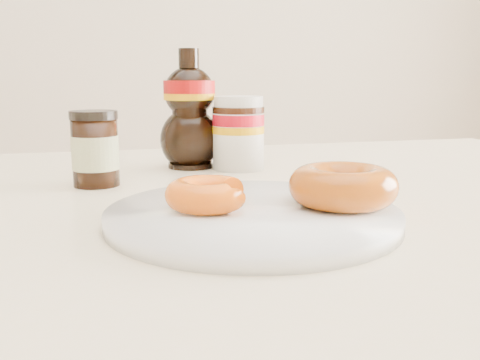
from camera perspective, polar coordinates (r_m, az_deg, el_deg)
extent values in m
cube|color=beige|center=(0.69, -0.11, -2.89)|extent=(1.40, 0.90, 0.04)
cylinder|color=#C6B28C|center=(1.40, 21.62, -12.58)|extent=(0.06, 0.06, 0.71)
cylinder|color=white|center=(0.54, 1.35, -3.82)|extent=(0.30, 0.30, 0.01)
torus|color=white|center=(0.54, 1.35, -3.71)|extent=(0.30, 0.30, 0.01)
torus|color=#EE4F0D|center=(0.54, -3.52, -1.52)|extent=(0.11, 0.11, 0.03)
torus|color=#994909|center=(0.57, 10.92, -0.60)|extent=(0.14, 0.14, 0.04)
cylinder|color=white|center=(0.85, -0.18, 4.38)|extent=(0.08, 0.08, 0.10)
cylinder|color=maroon|center=(0.85, -0.18, 6.46)|extent=(0.08, 0.08, 0.02)
cylinder|color=#D89905|center=(0.85, -0.18, 5.42)|extent=(0.08, 0.08, 0.01)
cylinder|color=black|center=(0.85, -0.18, 7.50)|extent=(0.08, 0.08, 0.01)
cylinder|color=white|center=(0.85, -0.18, 8.28)|extent=(0.08, 0.08, 0.02)
cylinder|color=black|center=(0.75, -15.18, 2.86)|extent=(0.06, 0.06, 0.09)
cylinder|color=beige|center=(0.75, -15.18, 2.86)|extent=(0.06, 0.06, 0.05)
cylinder|color=black|center=(0.74, -15.37, 6.70)|extent=(0.06, 0.06, 0.01)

